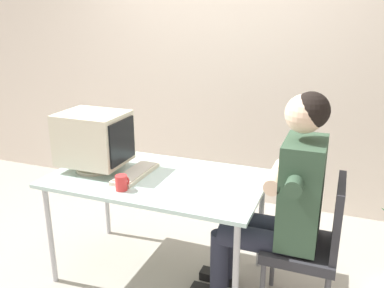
% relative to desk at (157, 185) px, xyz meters
% --- Properties ---
extents(ground_plane, '(12.00, 12.00, 0.00)m').
position_rel_desk_xyz_m(ground_plane, '(0.00, 0.00, -0.66)').
color(ground_plane, '#9E998E').
extents(wall_back, '(8.00, 0.10, 3.00)m').
position_rel_desk_xyz_m(wall_back, '(0.30, 1.40, 0.84)').
color(wall_back, beige).
rests_on(wall_back, ground_plane).
extents(desk, '(1.36, 0.78, 0.72)m').
position_rel_desk_xyz_m(desk, '(0.00, 0.00, 0.00)').
color(desk, '#B7B7BC').
rests_on(desk, ground_plane).
extents(crt_monitor, '(0.43, 0.35, 0.39)m').
position_rel_desk_xyz_m(crt_monitor, '(-0.44, -0.03, 0.27)').
color(crt_monitor, beige).
rests_on(crt_monitor, desk).
extents(keyboard, '(0.15, 0.41, 0.03)m').
position_rel_desk_xyz_m(keyboard, '(-0.14, -0.03, 0.07)').
color(keyboard, beige).
rests_on(keyboard, desk).
extents(office_chair, '(0.41, 0.41, 0.87)m').
position_rel_desk_xyz_m(office_chair, '(0.99, -0.03, -0.18)').
color(office_chair, '#4C4C51').
rests_on(office_chair, ground_plane).
extents(person_seated, '(0.73, 0.56, 1.34)m').
position_rel_desk_xyz_m(person_seated, '(0.80, -0.03, 0.06)').
color(person_seated, '#334C38').
rests_on(person_seated, ground_plane).
extents(desk_mug, '(0.07, 0.08, 0.09)m').
position_rel_desk_xyz_m(desk_mug, '(-0.11, -0.26, 0.10)').
color(desk_mug, red).
rests_on(desk_mug, desk).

